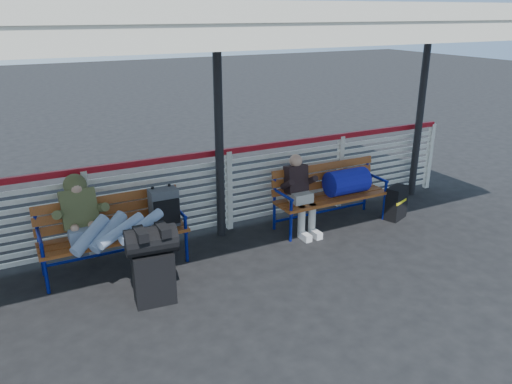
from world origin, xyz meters
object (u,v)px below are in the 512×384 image
traveler_man (105,225)px  suitcase_side (396,203)px  bench_left (132,219)px  bench_right (339,185)px  luggage_stack (153,262)px  companion_person (300,193)px

traveler_man → suitcase_side: traveler_man is taller
traveler_man → bench_left: bearing=41.6°
bench_left → bench_right: bearing=-2.5°
bench_right → suitcase_side: size_ratio=3.45×
luggage_stack → companion_person: bearing=26.0°
companion_person → suitcase_side: (1.60, -0.30, -0.33)m
bench_right → companion_person: companion_person is taller
luggage_stack → companion_person: 2.62m
luggage_stack → bench_right: bearing=21.8°
companion_person → traveler_man: bearing=-175.8°
luggage_stack → companion_person: (2.46, 0.89, 0.10)m
suitcase_side → companion_person: bearing=147.3°
bench_right → companion_person: 0.70m
bench_right → suitcase_side: (0.90, -0.30, -0.35)m
luggage_stack → bench_left: size_ratio=0.51×
bench_left → traveler_man: 0.53m
bench_right → companion_person: bearing=179.9°
bench_left → bench_right: bench_left is taller
traveler_man → suitcase_side: (4.41, -0.09, -0.48)m
bench_right → traveler_man: traveler_man is taller
luggage_stack → traveler_man: bearing=122.8°
luggage_stack → bench_left: bearing=94.0°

